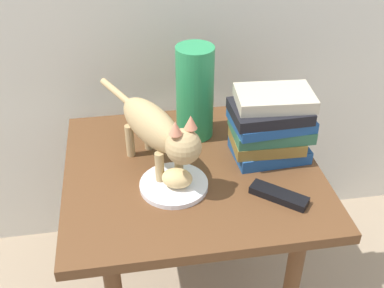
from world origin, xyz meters
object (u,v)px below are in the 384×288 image
plate (174,185)px  bread_roll (177,178)px  book_stack (270,126)px  side_table (192,191)px  cat (157,129)px  green_vase (195,93)px  tv_remote (279,195)px

plate → bread_roll: 0.04m
bread_roll → book_stack: (0.28, 0.11, 0.06)m
side_table → plate: 0.13m
bread_roll → cat: size_ratio=0.18×
bread_roll → book_stack: 0.31m
green_vase → tv_remote: bearing=-63.9°
plate → green_vase: size_ratio=0.63×
plate → book_stack: 0.32m
bread_roll → cat: 0.14m
plate → tv_remote: 0.27m
side_table → bread_roll: bearing=-121.1°
side_table → plate: (-0.06, -0.08, 0.09)m
plate → book_stack: (0.28, 0.10, 0.09)m
plate → book_stack: bearing=19.2°
bread_roll → tv_remote: bread_roll is taller
side_table → book_stack: 0.29m
book_stack → plate: bearing=-160.8°
book_stack → bread_roll: bearing=-157.9°
plate → book_stack: size_ratio=0.80×
side_table → plate: plate is taller
cat → green_vase: size_ratio=1.54×
bread_roll → tv_remote: 0.26m
plate → cat: 0.15m
side_table → tv_remote: size_ratio=4.70×
cat → tv_remote: bearing=-30.1°
book_stack → tv_remote: (-0.03, -0.19, -0.09)m
green_vase → plate: bearing=-111.5°
green_vase → side_table: bearing=-101.9°
bread_roll → green_vase: green_vase is taller
bread_roll → green_vase: (0.09, 0.26, 0.10)m
green_vase → tv_remote: size_ratio=1.90×
cat → tv_remote: size_ratio=2.93×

